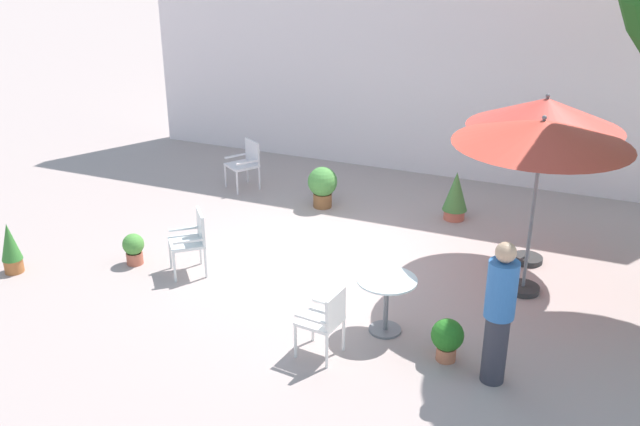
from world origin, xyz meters
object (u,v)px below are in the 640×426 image
Objects in this scene: patio_umbrella_1 at (546,115)px; patio_chair_1 at (192,238)px; patio_chair_2 at (325,318)px; potted_plant_1 at (456,195)px; potted_plant_2 at (134,248)px; potted_plant_3 at (323,185)px; potted_plant_4 at (447,338)px; standing_person at (499,312)px; cafe_table_0 at (386,295)px; patio_chair_0 at (246,161)px; patio_umbrella_0 at (542,134)px; potted_plant_0 at (10,248)px.

patio_chair_1 is (-4.29, -2.16, -1.67)m from patio_umbrella_1.
patio_chair_2 is 1.03× the size of potted_plant_1.
potted_plant_2 is 3.47m from potted_plant_3.
standing_person is (0.55, -0.18, 0.56)m from potted_plant_4.
patio_chair_0 is (-3.87, 3.65, 0.02)m from cafe_table_0.
patio_umbrella_0 is at bearing 14.37° from potted_plant_2.
potted_plant_1 is at bearing 108.42° from standing_person.
patio_umbrella_1 is 2.94× the size of patio_chair_2.
potted_plant_3 is at bearing -170.71° from potted_plant_1.
patio_chair_1 is 1.27× the size of potted_plant_3.
potted_plant_0 is at bearing -108.78° from patio_chair_0.
potted_plant_0 is at bearing -157.06° from patio_chair_1.
patio_umbrella_0 is 3.37× the size of cafe_table_0.
potted_plant_3 is (3.08, 3.92, 0.02)m from potted_plant_0.
patio_umbrella_1 is 5.08m from patio_chair_1.
patio_chair_2 is at bearing -171.27° from standing_person.
potted_plant_1 reaches higher than potted_plant_0.
potted_plant_2 is 0.28× the size of standing_person.
patio_chair_1 is 1.10× the size of potted_plant_1.
potted_plant_2 is 0.91× the size of potted_plant_4.
potted_plant_3 reaches higher than potted_plant_2.
potted_plant_3 is at bearing 129.92° from potted_plant_4.
standing_person is at bearing -8.43° from potted_plant_2.
potted_plant_4 is at bearing 162.22° from standing_person.
patio_chair_0 reaches higher than potted_plant_3.
standing_person is at bearing 8.73° from patio_chair_2.
potted_plant_1 is (2.95, 3.29, -0.10)m from patio_chair_1.
potted_plant_0 reaches higher than potted_plant_4.
standing_person is (1.38, -0.48, 0.36)m from cafe_table_0.
patio_chair_0 reaches higher than potted_plant_2.
potted_plant_4 is 0.31× the size of standing_person.
patio_chair_2 reaches higher than potted_plant_1.
patio_chair_1 is at bearing 7.03° from potted_plant_2.
patio_umbrella_1 is 1.50× the size of standing_person.
potted_plant_1 is 5.16m from potted_plant_2.
cafe_table_0 is 1.01× the size of potted_plant_3.
potted_plant_2 is at bearing 162.72° from patio_chair_2.
patio_chair_0 reaches higher than patio_chair_2.
patio_chair_0 is 1.04× the size of patio_chair_2.
patio_chair_1 reaches higher than potted_plant_0.
patio_chair_0 is 3.36m from potted_plant_2.
patio_chair_1 reaches higher than potted_plant_3.
patio_chair_1 is at bearing 168.33° from standing_person.
patio_umbrella_1 is 2.75× the size of patio_chair_1.
cafe_table_0 is 3.70m from potted_plant_1.
patio_umbrella_0 is 4.74× the size of potted_plant_4.
patio_umbrella_1 is 4.16m from patio_chair_2.
patio_umbrella_1 is 3.03× the size of potted_plant_1.
patio_umbrella_1 is at bearing -11.64° from patio_chair_0.
patio_umbrella_1 is at bearing 23.59° from potted_plant_2.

